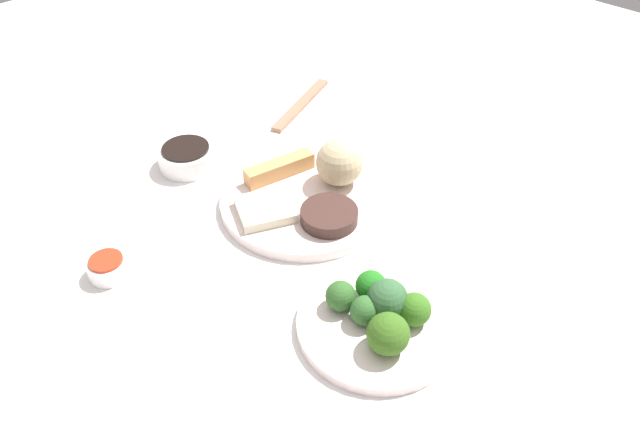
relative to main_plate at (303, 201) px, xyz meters
The scene contains 18 objects.
tabletop 0.03m from the main_plate, 97.30° to the right, with size 2.20×2.20×0.02m, color white.
main_plate is the anchor object (origin of this frame).
rice_scoop 0.08m from the main_plate, 168.84° to the left, with size 0.07×0.07×0.07m, color tan.
spring_roll 0.07m from the main_plate, 101.16° to the right, with size 0.12×0.03×0.03m, color tan.
crab_rangoon_wonton 0.07m from the main_plate, 11.16° to the right, with size 0.08×0.07×0.02m, color beige.
stir_fry_heap 0.07m from the main_plate, 78.84° to the left, with size 0.08×0.08×0.02m, color #3E2721.
broccoli_plate 0.26m from the main_plate, 65.77° to the left, with size 0.20×0.20×0.01m, color white.
broccoli_floret_0 0.25m from the main_plate, 69.05° to the left, with size 0.05×0.05×0.05m, color #335F36.
broccoli_floret_1 0.25m from the main_plate, 62.28° to the left, with size 0.04×0.04×0.04m, color #2F6028.
broccoli_floret_2 0.30m from the main_plate, 64.17° to the left, with size 0.05×0.05×0.05m, color #37621B.
broccoli_floret_4 0.28m from the main_plate, 73.99° to the left, with size 0.04×0.04×0.04m, color #356A1C.
broccoli_floret_5 0.22m from the main_plate, 67.95° to the left, with size 0.04×0.04×0.04m, color #20731C.
broccoli_floret_6 0.22m from the main_plate, 57.15° to the left, with size 0.04×0.04×0.04m, color #2F5E26.
soy_sauce_bowl 0.22m from the main_plate, 73.99° to the right, with size 0.09×0.09×0.03m, color white.
soy_sauce_bowl_liquid 0.22m from the main_plate, 73.99° to the right, with size 0.08×0.08×0.00m, color black.
sauce_ramekin_sweet_and_sour 0.30m from the main_plate, 16.22° to the right, with size 0.05×0.05×0.02m, color white.
sauce_ramekin_sweet_and_sour_liquid 0.30m from the main_plate, 16.22° to the right, with size 0.04×0.04×0.00m, color red.
chopsticks_pair 0.30m from the main_plate, 133.99° to the right, with size 0.20×0.02×0.01m, color #A17056.
Camera 1 is at (0.51, 0.55, 0.62)m, focal length 34.50 mm.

